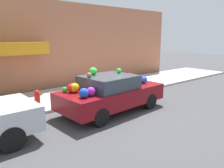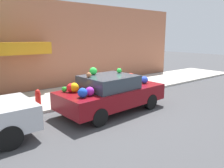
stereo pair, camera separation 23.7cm
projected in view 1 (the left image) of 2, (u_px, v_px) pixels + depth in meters
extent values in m
plane|color=#424244|center=(110.00, 110.00, 8.19)|extent=(60.00, 60.00, 0.00)
cube|color=#B2ADA3|center=(73.00, 94.00, 10.22)|extent=(24.00, 3.20, 0.10)
cube|color=#B26B4C|center=(50.00, 45.00, 11.45)|extent=(18.00, 0.30, 4.53)
cube|color=orange|center=(19.00, 48.00, 9.90)|extent=(2.53, 0.90, 0.55)
cylinder|color=red|center=(37.00, 101.00, 7.97)|extent=(0.20, 0.20, 0.55)
sphere|color=red|center=(37.00, 92.00, 7.90)|extent=(0.18, 0.18, 0.18)
cube|color=maroon|center=(112.00, 96.00, 7.97)|extent=(4.09, 2.02, 0.59)
cube|color=#333D47|center=(109.00, 82.00, 7.75)|extent=(1.89, 1.66, 0.47)
cylinder|color=black|center=(120.00, 94.00, 9.43)|extent=(0.59, 0.22, 0.58)
cylinder|color=black|center=(150.00, 101.00, 8.28)|extent=(0.59, 0.22, 0.58)
cylinder|color=black|center=(71.00, 105.00, 7.77)|extent=(0.59, 0.22, 0.58)
cylinder|color=black|center=(101.00, 117.00, 6.63)|extent=(0.59, 0.22, 0.58)
sphere|color=blue|center=(144.00, 80.00, 8.69)|extent=(0.37, 0.37, 0.28)
sphere|color=green|center=(126.00, 78.00, 9.18)|extent=(0.25, 0.25, 0.19)
sphere|color=red|center=(75.00, 90.00, 7.24)|extent=(0.25, 0.25, 0.19)
sphere|color=purple|center=(91.00, 92.00, 6.78)|extent=(0.32, 0.32, 0.28)
sphere|color=green|center=(119.00, 71.00, 8.24)|extent=(0.19, 0.19, 0.18)
ellipsoid|color=red|center=(131.00, 78.00, 9.05)|extent=(0.21, 0.36, 0.28)
sphere|color=black|center=(135.00, 77.00, 9.11)|extent=(0.35, 0.35, 0.30)
sphere|color=pink|center=(120.00, 78.00, 8.98)|extent=(0.34, 0.34, 0.28)
sphere|color=blue|center=(84.00, 93.00, 6.57)|extent=(0.42, 0.42, 0.30)
sphere|color=pink|center=(138.00, 80.00, 8.75)|extent=(0.28, 0.28, 0.24)
sphere|color=red|center=(71.00, 88.00, 7.22)|extent=(0.30, 0.30, 0.30)
ellipsoid|color=green|center=(65.00, 90.00, 7.22)|extent=(0.21, 0.23, 0.18)
ellipsoid|color=green|center=(129.00, 81.00, 8.79)|extent=(0.24, 0.23, 0.13)
sphere|color=#F3A40F|center=(75.00, 88.00, 7.21)|extent=(0.44, 0.44, 0.32)
sphere|color=green|center=(93.00, 71.00, 7.82)|extent=(0.33, 0.33, 0.27)
sphere|color=green|center=(135.00, 79.00, 8.75)|extent=(0.42, 0.42, 0.30)
ellipsoid|color=red|center=(129.00, 77.00, 9.30)|extent=(0.43, 0.41, 0.30)
sphere|color=brown|center=(89.00, 75.00, 7.30)|extent=(0.23, 0.23, 0.18)
cylinder|color=black|center=(12.00, 139.00, 5.16)|extent=(0.63, 0.20, 0.62)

